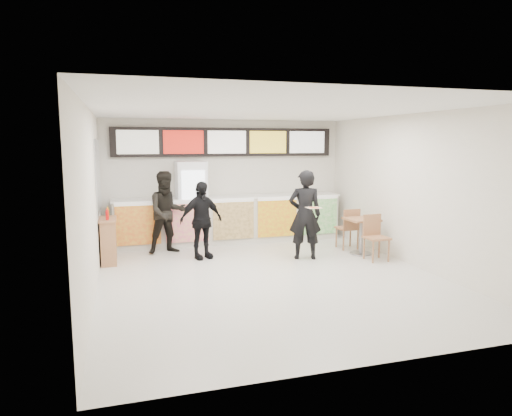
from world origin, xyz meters
name	(u,v)px	position (x,y,z in m)	size (l,w,h in m)	color
floor	(269,277)	(0.00, 0.00, 0.00)	(7.00, 7.00, 0.00)	beige
ceiling	(270,110)	(0.00, 0.00, 3.00)	(7.00, 7.00, 0.00)	white
wall_back	(226,180)	(0.00, 3.50, 1.50)	(6.00, 6.00, 0.00)	silver
wall_left	(91,202)	(-3.00, 0.00, 1.50)	(7.00, 7.00, 0.00)	silver
wall_right	(414,191)	(3.00, 0.00, 1.50)	(7.00, 7.00, 0.00)	silver
service_counter	(230,219)	(0.00, 3.09, 0.57)	(5.56, 0.77, 1.14)	silver
menu_board	(226,142)	(0.00, 3.41, 2.45)	(5.50, 0.14, 0.70)	black
drinks_fridge	(192,203)	(-0.93, 3.11, 1.00)	(0.70, 0.67, 2.00)	white
mirror_panel	(98,176)	(-2.99, 2.45, 1.75)	(0.01, 2.00, 1.50)	#B2B7BF
customer_main	(305,215)	(1.14, 1.08, 0.94)	(0.69, 0.45, 1.88)	black
customer_left	(167,212)	(-1.58, 2.42, 0.91)	(0.88, 0.69, 1.82)	black
customer_mid	(201,220)	(-0.95, 1.71, 0.82)	(0.96, 0.40, 1.64)	black
pizza_slice	(314,207)	(1.14, 0.63, 1.16)	(0.36, 0.36, 0.02)	beige
cafe_table	(361,229)	(2.48, 1.09, 0.55)	(0.67, 1.64, 0.95)	#9F6D49
condiment_ledge	(109,240)	(-2.82, 1.91, 0.47)	(0.33, 0.82, 1.09)	#9F6D49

